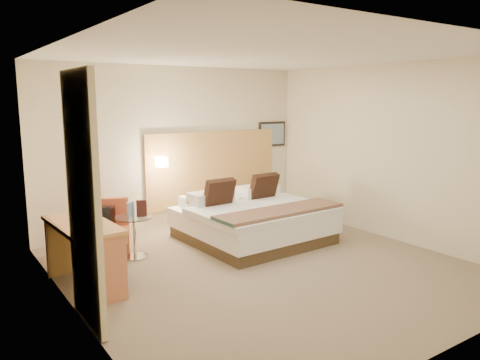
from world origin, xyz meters
TOP-DOWN VIEW (x-y plane):
  - floor at (0.00, 0.00)m, footprint 4.80×5.00m
  - ceiling at (0.00, 0.00)m, footprint 4.80×5.00m
  - wall_back at (0.00, 2.51)m, footprint 4.80×0.02m
  - wall_front at (0.00, -2.51)m, footprint 4.80×0.02m
  - wall_left at (-2.41, 0.00)m, footprint 0.02×5.00m
  - wall_right at (2.41, 0.00)m, footprint 0.02×5.00m
  - headboard_panel at (0.70, 2.47)m, footprint 2.60×0.04m
  - art_frame at (2.02, 2.48)m, footprint 0.62×0.03m
  - art_canvas at (2.02, 2.46)m, footprint 0.54×0.01m
  - lamp_arm at (-0.35, 2.42)m, footprint 0.02×0.12m
  - lamp_shade at (-0.35, 2.36)m, footprint 0.15×0.15m
  - curtain at (-2.36, -0.25)m, footprint 0.06×0.90m
  - bottle_a at (-1.31, 1.36)m, footprint 0.07×0.07m
  - bottle_b at (-1.24, 1.43)m, footprint 0.07×0.07m
  - menu_folder at (-1.15, 1.31)m, footprint 0.14×0.08m
  - bed at (0.57, 1.10)m, footprint 2.06×2.00m
  - lounge_chair at (-1.56, 1.76)m, footprint 0.90×0.85m
  - side_table at (-1.26, 1.34)m, footprint 0.61×0.61m
  - desk at (-2.11, 0.65)m, footprint 0.64×1.28m
  - desk_chair at (-1.86, 0.90)m, footprint 0.49×0.49m

SIDE VIEW (x-z plane):
  - floor at x=0.00m, z-range -0.02..0.00m
  - lounge_chair at x=-1.56m, z-range -0.08..0.68m
  - bed at x=0.57m, z-range -0.17..0.80m
  - side_table at x=-1.26m, z-range 0.03..0.61m
  - desk_chair at x=-1.86m, z-range -0.07..0.75m
  - desk at x=-2.11m, z-range 0.22..1.00m
  - bottle_a at x=-1.31m, z-range 0.57..0.78m
  - bottle_b at x=-1.24m, z-range 0.57..0.78m
  - menu_folder at x=-1.15m, z-range 0.57..0.80m
  - headboard_panel at x=0.70m, z-range 0.30..1.60m
  - lamp_arm at x=-0.35m, z-range 1.14..1.16m
  - lamp_shade at x=-0.35m, z-range 1.07..1.22m
  - curtain at x=-2.36m, z-range 0.01..2.43m
  - wall_back at x=0.00m, z-range 0.00..2.70m
  - wall_front at x=0.00m, z-range 0.00..2.70m
  - wall_left at x=-2.41m, z-range 0.00..2.70m
  - wall_right at x=2.41m, z-range 0.00..2.70m
  - art_frame at x=2.02m, z-range 1.27..1.73m
  - art_canvas at x=2.02m, z-range 1.30..1.70m
  - ceiling at x=0.00m, z-range 2.70..2.72m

